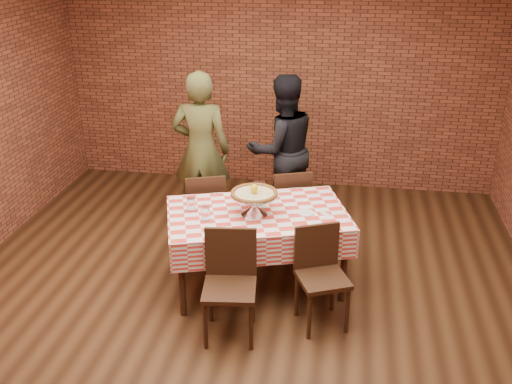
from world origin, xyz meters
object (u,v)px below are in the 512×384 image
water_glass_right (191,205)px  chair_near_right (323,280)px  chair_near_left (230,289)px  diner_olive (201,150)px  pizza_stand (254,204)px  pizza (254,194)px  table (257,249)px  condiment_caddy (260,190)px  diner_black (282,150)px  chair_far_left (205,210)px  water_glass_left (205,214)px  chair_far_right (288,205)px

water_glass_right → chair_near_right: water_glass_right is taller
chair_near_left → diner_olive: diner_olive is taller
pizza_stand → chair_near_right: size_ratio=0.50×
water_glass_right → pizza: bearing=2.9°
table → water_glass_right: 0.75m
table → chair_near_right: 0.84m
condiment_caddy → table: bearing=-100.1°
pizza_stand → diner_black: size_ratio=0.25×
table → chair_far_left: 0.90m
water_glass_left → condiment_caddy: size_ratio=0.80×
pizza → diner_olive: (-0.80, 1.21, -0.07)m
condiment_caddy → pizza: bearing=-104.3°
pizza → chair_near_left: bearing=-95.4°
water_glass_right → chair_near_left: size_ratio=0.14×
water_glass_left → diner_olive: (-0.39, 1.41, 0.07)m
chair_near_right → diner_olive: 2.30m
chair_near_right → diner_olive: bearing=106.5°
pizza_stand → diner_olive: size_ratio=0.24×
water_glass_right → diner_black: 1.64m
pizza_stand → chair_near_right: bearing=-37.2°
water_glass_left → pizza: bearing=25.5°
water_glass_left → chair_far_left: water_glass_left is taller
water_glass_left → chair_far_left: size_ratio=0.14×
water_glass_right → diner_black: size_ratio=0.07×
table → water_glass_left: (-0.43, -0.23, 0.45)m
pizza → water_glass_left: 0.47m
diner_black → water_glass_left: bearing=44.9°
pizza → water_glass_left: (-0.40, -0.19, -0.14)m
pizza → chair_near_right: bearing=-37.2°
table → chair_far_right: size_ratio=1.83×
table → condiment_caddy: bearing=95.5°
condiment_caddy → chair_far_right: bearing=52.2°
pizza → water_glass_right: pizza is taller
table → chair_far_right: (0.19, 0.87, 0.06)m
chair_far_left → diner_black: 1.16m
diner_olive → chair_far_left: bearing=105.1°
table → pizza: 0.58m
chair_near_right → pizza: bearing=118.9°
condiment_caddy → chair_far_left: condiment_caddy is taller
chair_near_left → diner_olive: (-0.72, 1.99, 0.44)m
pizza_stand → diner_olive: diner_olive is taller
diner_olive → diner_black: 0.91m
table → diner_black: diner_black is taller
table → condiment_caddy: size_ratio=10.26×
water_glass_left → diner_olive: 1.46m
table → water_glass_right: water_glass_right is taller
water_glass_left → water_glass_right: (-0.17, 0.16, 0.00)m
condiment_caddy → diner_black: 1.12m
condiment_caddy → chair_far_left: size_ratio=0.18×
pizza_stand → water_glass_right: (-0.58, -0.03, -0.03)m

